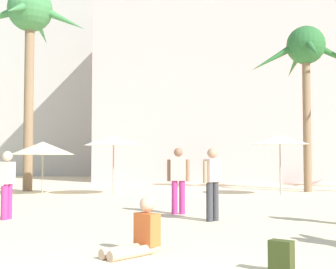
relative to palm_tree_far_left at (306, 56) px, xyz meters
The scene contains 12 objects.
hotel_pink 12.42m from the palm_tree_far_left, 93.07° to the left, with size 21.39×11.55×12.51m, color beige.
hotel_tower_gray 27.58m from the palm_tree_far_left, 123.01° to the left, with size 19.14×11.49×32.44m, color #BCB7AD.
palm_tree_far_left is the anchor object (origin of this frame).
palm_tree_left 12.54m from the palm_tree_far_left, behind, with size 5.37×5.31×9.28m.
cafe_umbrella_0 9.31m from the palm_tree_far_left, 162.43° to the right, with size 2.37×2.37×2.39m.
cafe_umbrella_2 12.03m from the palm_tree_far_left, 167.00° to the right, with size 2.60×2.60×2.14m.
cafe_umbrella_3 4.57m from the palm_tree_far_left, 125.81° to the right, with size 2.29×2.29×2.40m.
backpack 16.04m from the palm_tree_far_left, 102.92° to the right, with size 0.35×0.34×0.42m.
person_far_right 11.75m from the palm_tree_far_left, 113.38° to the right, with size 0.48×0.51×1.72m.
person_mid_right 15.72m from the palm_tree_far_left, 111.47° to the right, with size 0.89×0.95×0.88m.
person_near_right 11.08m from the palm_tree_far_left, 121.12° to the right, with size 0.60×0.24×1.76m.
person_near_left 14.42m from the palm_tree_far_left, 132.91° to the right, with size 0.27×0.61×1.65m.
Camera 1 is at (0.98, -4.51, 1.49)m, focal length 49.48 mm.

